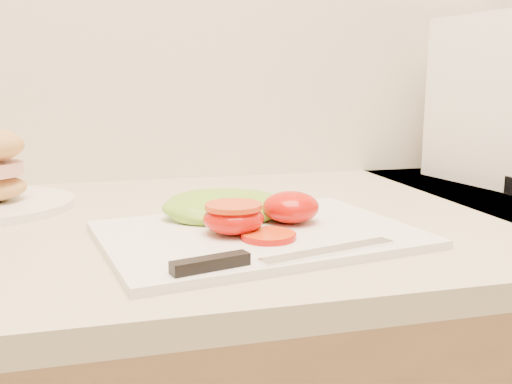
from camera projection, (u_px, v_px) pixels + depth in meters
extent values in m
cube|color=#BFB595|center=(352.00, 219.00, 0.84)|extent=(3.92, 0.65, 0.03)
cube|color=white|center=(258.00, 235.00, 0.68)|extent=(0.40, 0.32, 0.01)
ellipsoid|color=red|center=(291.00, 207.00, 0.72)|extent=(0.07, 0.07, 0.04)
ellipsoid|color=red|center=(233.00, 219.00, 0.66)|extent=(0.07, 0.07, 0.04)
cylinder|color=red|center=(233.00, 206.00, 0.66)|extent=(0.07, 0.07, 0.01)
cylinder|color=red|center=(268.00, 236.00, 0.64)|extent=(0.06, 0.06, 0.01)
ellipsoid|color=#87BB31|center=(223.00, 207.00, 0.74)|extent=(0.17, 0.13, 0.03)
ellipsoid|color=#87BB31|center=(254.00, 205.00, 0.76)|extent=(0.14, 0.14, 0.03)
cube|color=silver|center=(329.00, 251.00, 0.59)|extent=(0.16, 0.06, 0.00)
cube|color=black|center=(210.00, 263.00, 0.54)|extent=(0.08, 0.04, 0.01)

